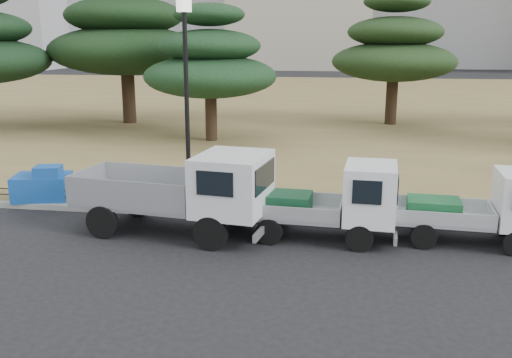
% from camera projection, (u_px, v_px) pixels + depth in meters
% --- Properties ---
extents(ground, '(220.00, 220.00, 0.00)m').
position_uv_depth(ground, '(243.00, 253.00, 13.41)').
color(ground, black).
extents(lawn, '(120.00, 56.00, 0.15)m').
position_uv_depth(lawn, '(314.00, 104.00, 42.74)').
color(lawn, olive).
rests_on(lawn, ground).
extents(curb, '(120.00, 0.25, 0.16)m').
position_uv_depth(curb, '(259.00, 216.00, 15.88)').
color(curb, gray).
rests_on(curb, ground).
extents(truck_large, '(5.17, 2.60, 2.16)m').
position_uv_depth(truck_large, '(183.00, 189.00, 14.45)').
color(truck_large, black).
rests_on(truck_large, ground).
extents(truck_kei_front, '(3.79, 1.83, 1.96)m').
position_uv_depth(truck_kei_front, '(332.00, 202.00, 14.10)').
color(truck_kei_front, black).
rests_on(truck_kei_front, ground).
extents(truck_kei_rear, '(3.60, 1.75, 1.84)m').
position_uv_depth(truck_kei_rear, '(483.00, 208.00, 13.80)').
color(truck_kei_rear, black).
rests_on(truck_kei_rear, ground).
extents(street_lamp, '(0.55, 0.55, 6.12)m').
position_uv_depth(street_lamp, '(186.00, 62.00, 15.46)').
color(street_lamp, black).
rests_on(street_lamp, lawn).
extents(pipe_fence, '(38.00, 0.04, 0.40)m').
position_uv_depth(pipe_fence, '(260.00, 202.00, 15.94)').
color(pipe_fence, black).
rests_on(pipe_fence, lawn).
extents(tarp_pile, '(1.82, 1.51, 1.07)m').
position_uv_depth(tarp_pile, '(43.00, 185.00, 17.23)').
color(tarp_pile, '#1650AB').
rests_on(tarp_pile, lawn).
extents(pine_west_near, '(8.52, 8.52, 8.52)m').
position_uv_depth(pine_west_near, '(125.00, 35.00, 31.68)').
color(pine_west_near, black).
rests_on(pine_west_near, lawn).
extents(pine_center_left, '(6.20, 6.20, 6.31)m').
position_uv_depth(pine_center_left, '(210.00, 63.00, 26.36)').
color(pine_center_left, black).
rests_on(pine_center_left, lawn).
extents(pine_center_right, '(6.82, 6.82, 7.23)m').
position_uv_depth(pine_center_right, '(394.00, 48.00, 31.31)').
color(pine_center_right, black).
rests_on(pine_center_right, lawn).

